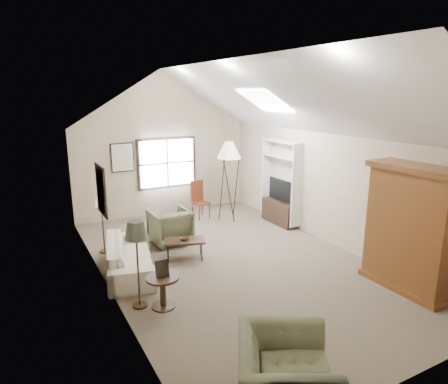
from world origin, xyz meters
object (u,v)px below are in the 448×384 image
sofa (129,256)px  armchair_near (285,374)px  armchair_far (170,226)px  side_table (163,292)px  armoire (412,229)px  coffee_table (185,249)px  side_chair (201,200)px

sofa → armchair_near: bearing=-159.4°
armchair_far → side_table: (-1.13, -2.62, -0.13)m
side_table → armoire: bearing=-19.3°
armchair_near → coffee_table: size_ratio=1.43×
armoire → side_table: 4.37m
armchair_near → sofa: bearing=38.1°
armchair_near → side_chair: (2.11, 6.63, 0.13)m
armchair_near → coffee_table: bearing=22.5°
armoire → sofa: (-4.15, 3.02, -0.79)m
sofa → side_table: sofa is taller
side_chair → armoire: bearing=-84.6°
armchair_near → coffee_table: 4.28m
sofa → coffee_table: size_ratio=2.57×
side_chair → armchair_far: bearing=-145.9°
side_table → side_chair: bearing=57.4°
armoire → coffee_table: size_ratio=2.65×
sofa → side_chair: size_ratio=2.07×
armchair_far → side_table: armchair_far is taller
armchair_far → coffee_table: bearing=84.6°
sofa → armchair_far: armchair_far is taller
armchair_far → side_chair: 2.01m
armchair_near → side_chair: 6.96m
armoire → side_table: armoire is taller
coffee_table → side_chair: 2.85m
sofa → armoire: bearing=-113.0°
sofa → side_chair: 3.60m
armoire → coffee_table: bearing=134.6°
armchair_far → side_chair: side_chair is taller
side_table → armchair_far: bearing=66.7°
side_table → side_chair: side_chair is taller
sofa → armchair_near: armchair_near is taller
coffee_table → side_table: bearing=-123.3°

